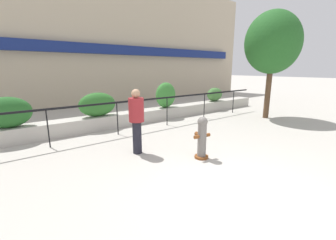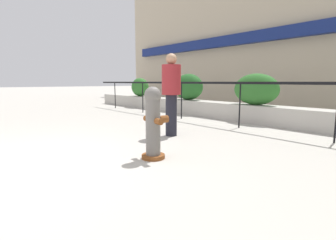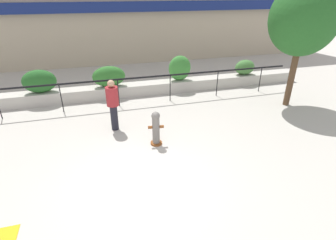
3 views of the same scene
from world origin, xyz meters
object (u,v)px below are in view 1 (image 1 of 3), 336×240
at_px(hedge_bush_1, 7,112).
at_px(hedge_bush_4, 215,94).
at_px(pedestrian, 137,117).
at_px(hedge_bush_2, 97,104).
at_px(hedge_bush_3, 166,95).
at_px(fire_hydrant, 202,137).
at_px(street_tree, 273,43).

bearing_deg(hedge_bush_1, hedge_bush_4, 0.00).
distance_m(hedge_bush_1, pedestrian, 4.02).
bearing_deg(hedge_bush_2, hedge_bush_3, 0.00).
bearing_deg(fire_hydrant, hedge_bush_3, 63.72).
height_order(fire_hydrant, street_tree, street_tree).
height_order(hedge_bush_1, pedestrian, pedestrian).
bearing_deg(hedge_bush_3, fire_hydrant, -116.28).
bearing_deg(fire_hydrant, hedge_bush_1, 130.89).
bearing_deg(street_tree, hedge_bush_4, 97.71).
distance_m(hedge_bush_2, street_tree, 7.79).
relative_size(hedge_bush_2, pedestrian, 0.80).
relative_size(hedge_bush_2, hedge_bush_4, 1.39).
height_order(fire_hydrant, pedestrian, pedestrian).
relative_size(hedge_bush_1, fire_hydrant, 1.21).
distance_m(hedge_bush_3, street_tree, 5.16).
relative_size(hedge_bush_2, fire_hydrant, 1.28).
height_order(hedge_bush_3, street_tree, street_tree).
relative_size(hedge_bush_3, street_tree, 0.24).
relative_size(fire_hydrant, pedestrian, 0.62).
height_order(hedge_bush_1, street_tree, street_tree).
xyz_separation_m(hedge_bush_4, fire_hydrant, (-5.48, -4.34, -0.31)).
bearing_deg(pedestrian, hedge_bush_1, 130.96).
bearing_deg(hedge_bush_2, hedge_bush_4, 0.00).
distance_m(hedge_bush_3, hedge_bush_4, 3.34).
height_order(hedge_bush_1, hedge_bush_4, hedge_bush_1).
bearing_deg(fire_hydrant, pedestrian, 130.73).
distance_m(fire_hydrant, pedestrian, 1.77).
bearing_deg(pedestrian, street_tree, 2.03).
height_order(hedge_bush_2, street_tree, street_tree).
distance_m(hedge_bush_1, hedge_bush_2, 2.73).
height_order(hedge_bush_4, pedestrian, pedestrian).
bearing_deg(hedge_bush_4, pedestrian, -155.26).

